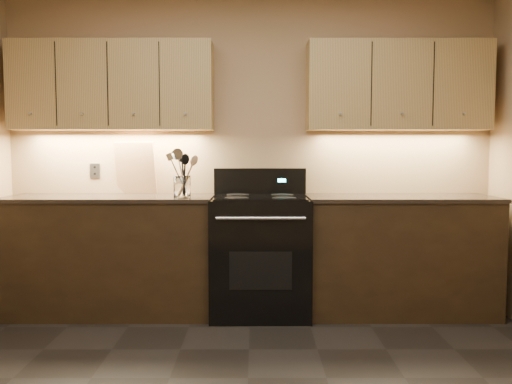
# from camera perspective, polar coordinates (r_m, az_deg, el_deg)

# --- Properties ---
(wall_back) EXTENTS (4.00, 0.04, 2.60)m
(wall_back) POSITION_cam_1_polar(r_m,az_deg,el_deg) (4.53, -0.60, 4.56)
(wall_back) COLOR tan
(wall_back) RESTS_ON ground
(counter_left) EXTENTS (1.62, 0.62, 0.93)m
(counter_left) POSITION_cam_1_polar(r_m,az_deg,el_deg) (4.46, -15.01, -6.38)
(counter_left) COLOR black
(counter_left) RESTS_ON ground
(counter_right) EXTENTS (1.46, 0.62, 0.93)m
(counter_right) POSITION_cam_1_polar(r_m,az_deg,el_deg) (4.46, 14.83, -6.37)
(counter_right) COLOR black
(counter_right) RESTS_ON ground
(stove) EXTENTS (0.76, 0.68, 1.14)m
(stove) POSITION_cam_1_polar(r_m,az_deg,el_deg) (4.29, 0.45, -6.47)
(stove) COLOR black
(stove) RESTS_ON ground
(upper_cab_left) EXTENTS (1.60, 0.30, 0.70)m
(upper_cab_left) POSITION_cam_1_polar(r_m,az_deg,el_deg) (4.55, -14.85, 10.72)
(upper_cab_left) COLOR tan
(upper_cab_left) RESTS_ON wall_back
(upper_cab_right) EXTENTS (1.44, 0.30, 0.70)m
(upper_cab_right) POSITION_cam_1_polar(r_m,az_deg,el_deg) (4.55, 14.66, 10.72)
(upper_cab_right) COLOR tan
(upper_cab_right) RESTS_ON wall_back
(outlet_plate) EXTENTS (0.08, 0.01, 0.12)m
(outlet_plate) POSITION_cam_1_polar(r_m,az_deg,el_deg) (4.72, -16.60, 2.18)
(outlet_plate) COLOR #B2B5BA
(outlet_plate) RESTS_ON wall_back
(utensil_crock) EXTENTS (0.17, 0.17, 0.17)m
(utensil_crock) POSITION_cam_1_polar(r_m,az_deg,el_deg) (4.17, -7.78, 0.50)
(utensil_crock) COLOR white
(utensil_crock) RESTS_ON counter_left
(cutting_board) EXTENTS (0.35, 0.16, 0.43)m
(cutting_board) POSITION_cam_1_polar(r_m,az_deg,el_deg) (4.59, -12.56, 2.49)
(cutting_board) COLOR tan
(cutting_board) RESTS_ON counter_left
(wooden_spoon) EXTENTS (0.19, 0.09, 0.32)m
(wooden_spoon) POSITION_cam_1_polar(r_m,az_deg,el_deg) (4.16, -8.14, 1.87)
(wooden_spoon) COLOR tan
(wooden_spoon) RESTS_ON utensil_crock
(black_spoon) EXTENTS (0.10, 0.17, 0.33)m
(black_spoon) POSITION_cam_1_polar(r_m,az_deg,el_deg) (4.18, -7.71, 1.92)
(black_spoon) COLOR black
(black_spoon) RESTS_ON utensil_crock
(black_turner) EXTENTS (0.12, 0.17, 0.33)m
(black_turner) POSITION_cam_1_polar(r_m,az_deg,el_deg) (4.15, -7.61, 1.86)
(black_turner) COLOR black
(black_turner) RESTS_ON utensil_crock
(steel_spatula) EXTENTS (0.24, 0.11, 0.37)m
(steel_spatula) POSITION_cam_1_polar(r_m,az_deg,el_deg) (4.17, -7.30, 2.13)
(steel_spatula) COLOR silver
(steel_spatula) RESTS_ON utensil_crock
(steel_skimmer) EXTENTS (0.18, 0.15, 0.37)m
(steel_skimmer) POSITION_cam_1_polar(r_m,az_deg,el_deg) (4.14, -7.32, 2.05)
(steel_skimmer) COLOR silver
(steel_skimmer) RESTS_ON utensil_crock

